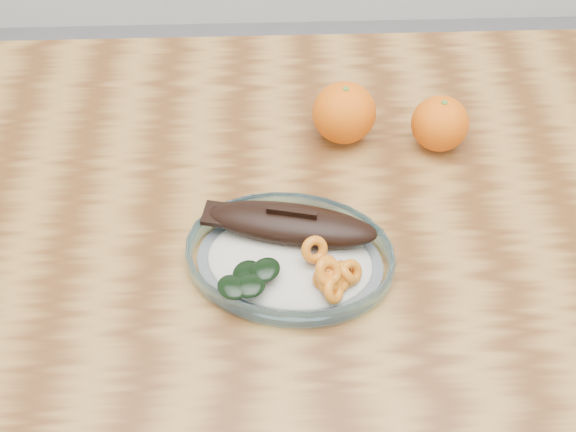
{
  "coord_description": "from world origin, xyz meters",
  "views": [
    {
      "loc": [
        -0.06,
        -0.56,
        1.45
      ],
      "look_at": [
        -0.04,
        0.01,
        0.77
      ],
      "focal_mm": 45.0,
      "sensor_mm": 36.0,
      "label": 1
    }
  ],
  "objects": [
    {
      "name": "orange_left",
      "position": [
        0.04,
        0.17,
        0.79
      ],
      "size": [
        0.09,
        0.09,
        0.09
      ],
      "primitive_type": "sphere",
      "color": "#E25704",
      "rests_on": "dining_table"
    },
    {
      "name": "dining_table",
      "position": [
        0.0,
        0.0,
        0.65
      ],
      "size": [
        1.2,
        0.8,
        0.75
      ],
      "color": "#5E3416",
      "rests_on": "ground"
    },
    {
      "name": "plated_meal",
      "position": [
        -0.04,
        -0.05,
        0.77
      ],
      "size": [
        0.52,
        0.52,
        0.08
      ],
      "rotation": [
        0.0,
        0.0,
        -0.18
      ],
      "color": "white",
      "rests_on": "dining_table"
    },
    {
      "name": "orange_right",
      "position": [
        0.17,
        0.15,
        0.79
      ],
      "size": [
        0.08,
        0.08,
        0.08
      ],
      "primitive_type": "sphere",
      "color": "#E25704",
      "rests_on": "dining_table"
    }
  ]
}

